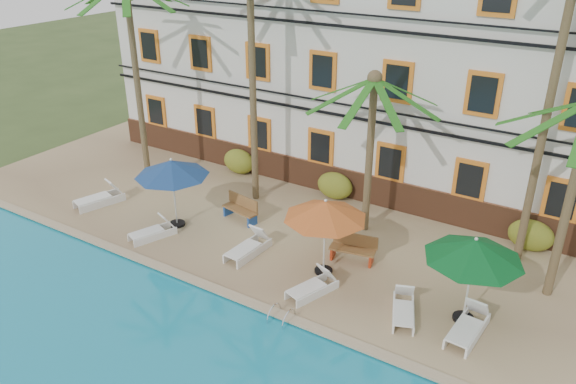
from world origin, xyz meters
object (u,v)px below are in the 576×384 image
Objects in this scene: bench_left at (241,208)px; palm_b at (252,50)px; lounger_d at (313,286)px; palm_c at (371,128)px; pool_ladder at (281,318)px; palm_a at (134,55)px; umbrella_green at (475,250)px; lounger_c at (249,247)px; umbrella_red at (325,210)px; palm_d at (558,61)px; lounger_b at (153,231)px; lounger_e at (404,308)px; bench_right at (353,248)px; lounger_a at (100,197)px; umbrella_blue at (172,168)px; lounger_f at (468,326)px.

palm_b is at bearing 108.58° from bench_left.
palm_b is at bearing 139.56° from lounger_d.
palm_c is 7.84× the size of pool_ladder.
palm_a is at bearing -173.20° from palm_c.
umbrella_green is 7.43m from lounger_c.
palm_a is 4.54× the size of lounger_c.
umbrella_red reaches higher than bench_left.
palm_d is at bearing 7.71° from palm_a.
palm_b is 5.42× the size of lounger_b.
umbrella_red is 3.66m from lounger_e.
lounger_c is (7.06, -2.48, -5.16)m from palm_a.
palm_d is 6.05× the size of lounger_b.
lounger_e is (-1.50, -0.75, -2.03)m from umbrella_green.
palm_d reaches higher than bench_right.
lounger_d is 2.32m from bench_right.
bench_right is (6.65, 2.39, 0.22)m from lounger_b.
umbrella_red is at bearing 165.81° from lounger_e.
palm_c is 8.42m from lounger_b.
palm_b is 6.02× the size of bench_right.
palm_d reaches higher than pool_ladder.
palm_c reaches higher than lounger_e.
bench_left is (-4.24, -1.78, -3.41)m from palm_c.
bench_left is at bearing -164.32° from palm_d.
umbrella_red is at bearing 2.73° from lounger_a.
bench_right reaches higher than lounger_e.
palm_c is 5.82m from umbrella_green.
bench_left is 2.10× the size of pool_ladder.
bench_right is (6.56, 1.27, -1.80)m from umbrella_blue.
umbrella_blue is 6.92m from bench_right.
palm_d reaches higher than lounger_e.
palm_d is 4.03× the size of umbrella_red.
lounger_d is at bearing -29.92° from bench_left.
lounger_c is at bearing -154.24° from bench_right.
bench_right is at bearing -21.48° from palm_b.
lounger_c reaches higher than lounger_b.
lounger_a reaches higher than pool_ladder.
palm_d reaches higher than lounger_f.
lounger_b is (3.62, -0.79, -0.04)m from lounger_a.
bench_right is (-4.01, 1.14, -1.81)m from umbrella_green.
pool_ladder is (5.01, -5.93, -5.96)m from palm_b.
lounger_e is (3.05, -4.00, -3.63)m from palm_c.
bench_left is 1.00× the size of bench_right.
umbrella_green is 3.60× the size of pool_ladder.
pool_ladder is at bearing -146.11° from lounger_e.
bench_left is (1.87, 2.72, 0.22)m from lounger_b.
lounger_f is at bearing -21.85° from bench_right.
bench_left is at bearing -157.19° from palm_c.
lounger_d is (0.28, -1.18, -1.97)m from umbrella_red.
umbrella_blue is at bearing -159.22° from palm_d.
palm_a reaches higher than lounger_b.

